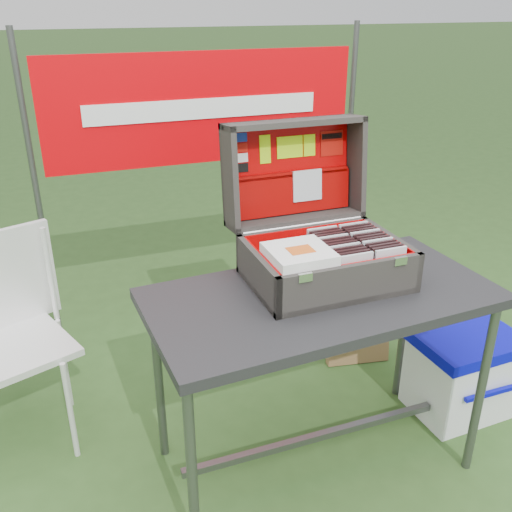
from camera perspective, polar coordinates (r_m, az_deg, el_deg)
name	(u,v)px	position (r m, az deg, el deg)	size (l,w,h in m)	color
ground	(285,454)	(2.62, 2.87, -19.13)	(80.00, 80.00, 0.00)	#2F5120
table	(317,382)	(2.35, 6.14, -12.42)	(1.29, 0.65, 0.81)	#2D2D30
table_top	(322,297)	(2.14, 6.60, -4.14)	(1.29, 0.65, 0.04)	#2D2D30
table_leg_fl	(192,472)	(2.01, -6.43, -20.64)	(0.04, 0.04, 0.77)	#59595B
table_leg_fr	(480,392)	(2.48, 21.52, -12.56)	(0.04, 0.04, 0.77)	#59595B
table_leg_bl	(159,380)	(2.41, -9.70, -12.13)	(0.04, 0.04, 0.77)	#59595B
table_leg_br	(404,327)	(2.81, 14.57, -6.87)	(0.04, 0.04, 0.77)	#59595B
table_brace	(314,437)	(2.53, 5.85, -17.60)	(1.14, 0.03, 0.03)	#59595B
suitcase	(321,208)	(2.16, 6.54, 4.81)	(0.58, 0.57, 0.56)	#46433F
suitcase_base_bottom	(325,279)	(2.21, 6.91, -2.25)	(0.58, 0.41, 0.02)	#46433F
suitcase_base_wall_front	(351,285)	(2.03, 9.51, -2.88)	(0.58, 0.02, 0.16)	#46433F
suitcase_base_wall_back	(304,244)	(2.34, 4.82, 1.20)	(0.58, 0.02, 0.16)	#46433F
suitcase_base_wall_left	(257,274)	(2.08, 0.14, -1.85)	(0.02, 0.41, 0.16)	#46433F
suitcase_base_wall_right	(389,252)	(2.32, 13.14, 0.35)	(0.02, 0.41, 0.16)	#46433F
suitcase_liner_floor	(325,275)	(2.20, 6.93, -1.92)	(0.53, 0.37, 0.01)	red
suitcase_latch_left	(305,277)	(1.91, 4.94, -2.15)	(0.05, 0.01, 0.03)	silver
suitcase_latch_right	(400,261)	(2.09, 14.25, -0.48)	(0.05, 0.01, 0.03)	silver
suitcase_hinge	(303,225)	(2.32, 4.77, 3.07)	(0.02, 0.02, 0.52)	silver
suitcase_lid_back	(288,169)	(2.40, 3.25, 8.65)	(0.58, 0.41, 0.02)	#46433F
suitcase_lid_rim_far	(294,123)	(2.32, 3.83, 13.17)	(0.58, 0.02, 0.16)	#46433F
suitcase_lid_rim_near	(296,218)	(2.39, 3.98, 3.78)	(0.58, 0.02, 0.16)	#46433F
suitcase_lid_rim_left	(230,179)	(2.25, -2.64, 7.73)	(0.02, 0.41, 0.16)	#46433F
suitcase_lid_rim_right	(355,165)	(2.47, 9.88, 8.92)	(0.02, 0.41, 0.16)	#46433F
suitcase_lid_liner	(290,170)	(2.39, 3.39, 8.60)	(0.53, 0.36, 0.01)	red
suitcase_liner_wall_front	(349,280)	(2.04, 9.33, -2.42)	(0.53, 0.01, 0.13)	red
suitcase_liner_wall_back	(306,243)	(2.33, 4.98, 1.33)	(0.53, 0.01, 0.13)	red
suitcase_liner_wall_left	(261,271)	(2.08, 0.52, -1.50)	(0.01, 0.37, 0.13)	red
suitcase_liner_wall_right	(386,250)	(2.30, 12.86, 0.56)	(0.01, 0.37, 0.13)	red
suitcase_lid_pocket	(292,194)	(2.39, 3.61, 6.26)	(0.51, 0.17, 0.03)	#8D0503
suitcase_pocket_edge	(292,174)	(2.37, 3.64, 8.18)	(0.50, 0.02, 0.02)	#8D0503
suitcase_pocket_cd	(307,185)	(2.40, 5.15, 7.05)	(0.13, 0.13, 0.01)	silver
lid_sticker_cc_a	(240,138)	(2.29, -1.59, 11.76)	(0.06, 0.04, 0.00)	#1933B2
lid_sticker_cc_b	(241,148)	(2.29, -1.55, 10.77)	(0.06, 0.04, 0.00)	#B31008
lid_sticker_cc_c	(241,158)	(2.30, -1.50, 9.78)	(0.06, 0.04, 0.00)	white
lid_sticker_cc_d	(242,168)	(2.30, -1.46, 8.80)	(0.06, 0.04, 0.00)	black
lid_card_neon_tall	(265,149)	(2.33, 0.92, 10.62)	(0.05, 0.11, 0.00)	#B1ED0F
lid_card_neon_main	(290,147)	(2.37, 3.41, 10.82)	(0.11, 0.09, 0.00)	#B1ED0F
lid_card_neon_small	(309,145)	(2.41, 5.36, 10.97)	(0.05, 0.09, 0.00)	#B1ED0F
lid_sticker_band	(332,143)	(2.45, 7.58, 11.12)	(0.10, 0.10, 0.00)	#B31008
lid_sticker_band_bar	(332,136)	(2.45, 7.59, 11.81)	(0.09, 0.02, 0.00)	black
cd_left_0	(356,273)	(2.06, 9.94, -1.67)	(0.13, 0.01, 0.15)	silver
cd_left_1	(352,270)	(2.08, 9.63, -1.41)	(0.13, 0.01, 0.15)	black
cd_left_2	(349,268)	(2.10, 9.32, -1.16)	(0.13, 0.01, 0.15)	black
cd_left_3	(346,265)	(2.12, 9.02, -0.92)	(0.13, 0.01, 0.15)	black
cd_left_4	(343,263)	(2.13, 8.73, -0.67)	(0.13, 0.01, 0.15)	silver
cd_left_5	(340,260)	(2.15, 8.44, -0.43)	(0.13, 0.01, 0.15)	black
cd_left_6	(337,258)	(2.17, 8.15, -0.20)	(0.13, 0.01, 0.15)	black
cd_left_7	(335,256)	(2.19, 7.87, 0.04)	(0.13, 0.01, 0.15)	black
cd_left_8	(332,253)	(2.21, 7.60, 0.26)	(0.13, 0.01, 0.15)	silver
cd_left_9	(329,251)	(2.22, 7.32, 0.49)	(0.13, 0.01, 0.15)	black
cd_left_10	(326,249)	(2.24, 7.06, 0.71)	(0.13, 0.01, 0.15)	black
cd_left_11	(324,247)	(2.26, 6.80, 0.92)	(0.13, 0.01, 0.15)	black
cd_left_12	(321,245)	(2.28, 6.54, 1.14)	(0.13, 0.01, 0.15)	silver
cd_right_0	(389,267)	(2.13, 13.19, -1.07)	(0.13, 0.01, 0.15)	silver
cd_right_1	(386,264)	(2.15, 12.86, -0.83)	(0.13, 0.01, 0.15)	black
cd_right_2	(383,262)	(2.17, 12.54, -0.59)	(0.13, 0.01, 0.15)	black
cd_right_3	(379,260)	(2.18, 12.23, -0.35)	(0.13, 0.01, 0.15)	black
cd_right_4	(376,257)	(2.20, 11.91, -0.12)	(0.13, 0.01, 0.15)	silver
cd_right_5	(373,255)	(2.22, 11.61, 0.11)	(0.13, 0.01, 0.15)	black
cd_right_6	(370,253)	(2.24, 11.31, 0.33)	(0.13, 0.01, 0.15)	black
cd_right_7	(367,250)	(2.25, 11.01, 0.55)	(0.13, 0.01, 0.15)	black
cd_right_8	(364,248)	(2.27, 10.72, 0.77)	(0.13, 0.01, 0.15)	silver
cd_right_9	(361,246)	(2.29, 10.43, 0.98)	(0.13, 0.01, 0.15)	black
cd_right_10	(358,244)	(2.31, 10.15, 1.19)	(0.13, 0.01, 0.15)	black
cd_right_11	(355,242)	(2.33, 9.87, 1.40)	(0.13, 0.01, 0.15)	black
cd_right_12	(352,240)	(2.34, 9.59, 1.60)	(0.13, 0.01, 0.15)	silver
songbook_0	(299,257)	(2.02, 4.33, -0.15)	(0.22, 0.22, 0.01)	white
songbook_1	(299,256)	(2.02, 4.33, -0.02)	(0.22, 0.22, 0.01)	white
songbook_2	(299,255)	(2.02, 4.34, 0.11)	(0.22, 0.22, 0.01)	white
songbook_3	(299,254)	(2.02, 4.34, 0.24)	(0.22, 0.22, 0.01)	white
songbook_4	(299,252)	(2.02, 4.35, 0.37)	(0.22, 0.22, 0.01)	white
songbook_5	(299,251)	(2.01, 4.35, 0.50)	(0.22, 0.22, 0.01)	white
songbook_6	(299,250)	(2.01, 4.35, 0.63)	(0.22, 0.22, 0.01)	white
songbook_graphic	(301,250)	(2.00, 4.48, 0.63)	(0.09, 0.07, 0.00)	#D85919
cooler	(462,372)	(2.89, 19.94, -10.89)	(0.46, 0.35, 0.41)	white
cooler_body	(462,377)	(2.91, 19.86, -11.34)	(0.44, 0.33, 0.35)	white
cooler_lid	(468,341)	(2.80, 20.45, -7.93)	(0.46, 0.35, 0.06)	#0607BC
cooler_handle	(491,393)	(2.78, 22.45, -12.56)	(0.28, 0.02, 0.02)	#0607BC
chair	(15,351)	(2.61, -22.95, -8.75)	(0.42, 0.46, 0.93)	silver
chair_seat	(15,349)	(2.60, -22.99, -8.56)	(0.42, 0.42, 0.03)	silver
chair_backrest	(6,279)	(2.67, -23.75, -2.11)	(0.42, 0.03, 0.44)	silver
chair_leg_fr	(70,411)	(2.58, -18.07, -14.52)	(0.02, 0.02, 0.47)	silver
chair_leg_br	(65,364)	(2.87, -18.59, -10.20)	(0.02, 0.02, 0.47)	silver
chair_upright_right	(50,275)	(2.67, -19.91, -1.76)	(0.02, 0.02, 0.44)	silver
cardboard_box	(358,331)	(3.12, 10.16, -7.44)	(0.34, 0.05, 0.36)	#9A734D
banner_post_left	(40,212)	(2.99, -20.80, 4.13)	(0.03, 0.03, 1.70)	#59595B
banner_post_right	(347,177)	(3.41, 9.05, 7.80)	(0.03, 0.03, 1.70)	#59595B
banner	(204,108)	(2.97, -5.19, 14.51)	(1.60, 0.01, 0.55)	#C90007
banner_text	(205,109)	(2.96, -5.12, 14.47)	(1.20, 0.00, 0.10)	white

